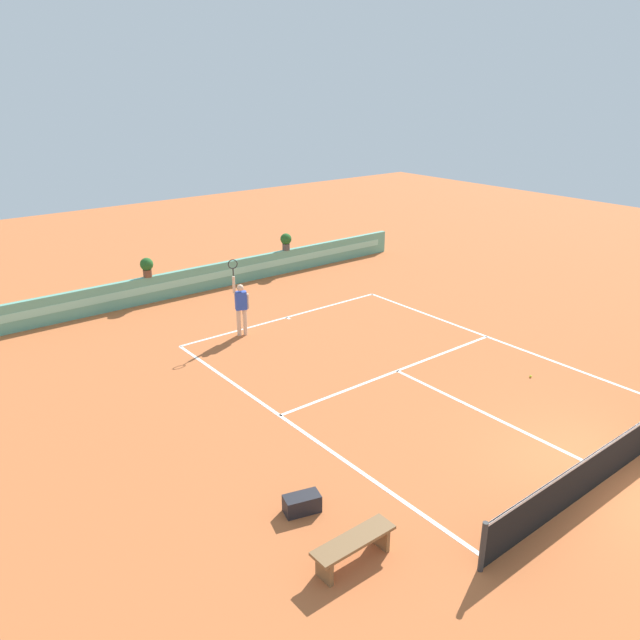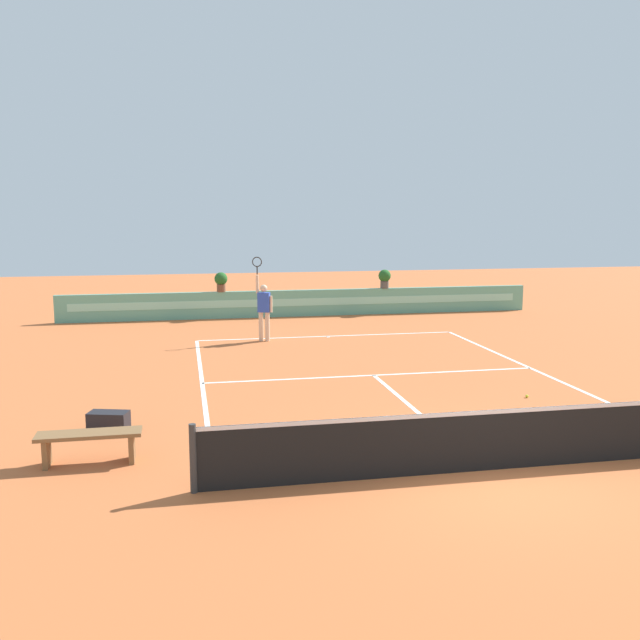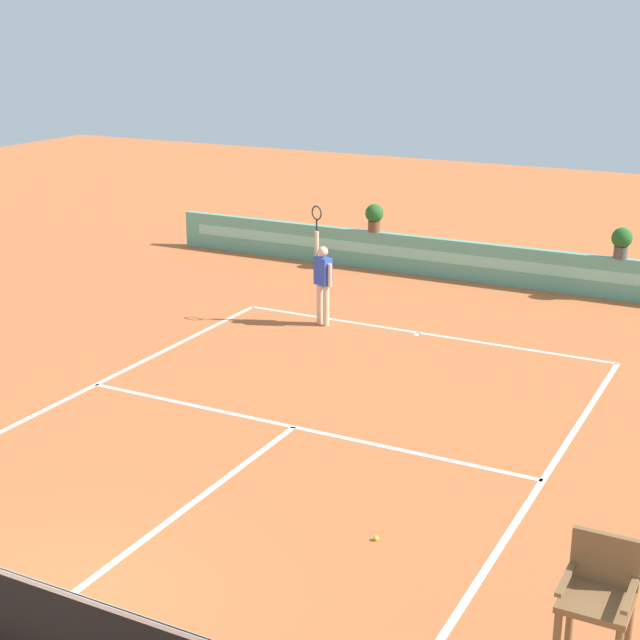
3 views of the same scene
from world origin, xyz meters
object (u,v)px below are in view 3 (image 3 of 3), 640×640
umpire_chair (595,626)px  tennis_player (323,278)px  potted_plant_left (374,216)px  tennis_ball_near_baseline (376,538)px  potted_plant_right (622,241)px

umpire_chair → tennis_player: tennis_player is taller
umpire_chair → potted_plant_left: umpire_chair is taller
tennis_player → potted_plant_left: (-1.01, 4.92, 0.36)m
tennis_ball_near_baseline → potted_plant_right: potted_plant_right is taller
tennis_player → potted_plant_left: bearing=101.7°
tennis_player → umpire_chair: bearing=-52.2°
potted_plant_right → potted_plant_left: (-6.30, 0.00, 0.00)m
tennis_player → potted_plant_left: tennis_player is taller
potted_plant_left → tennis_player: bearing=-78.3°
umpire_chair → potted_plant_right: (-2.64, 15.13, 0.07)m
potted_plant_right → umpire_chair: bearing=-80.1°
potted_plant_right → tennis_ball_near_baseline: bearing=-92.5°
tennis_player → potted_plant_right: bearing=43.0°
tennis_ball_near_baseline → potted_plant_left: potted_plant_left is taller
tennis_ball_near_baseline → potted_plant_right: 12.70m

